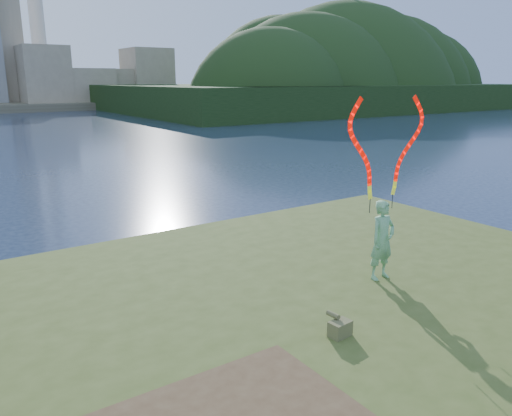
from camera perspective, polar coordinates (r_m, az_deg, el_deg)
ground at (r=10.01m, az=-0.74°, el=-14.47°), size 320.00×320.00×0.00m
grassy_knoll at (r=8.29m, az=8.55°, el=-18.62°), size 20.00×18.00×0.80m
wooded_hill at (r=93.24m, az=9.62°, el=11.40°), size 78.00×50.00×63.00m
woman_with_ribbons at (r=10.49m, az=14.33°, el=-0.57°), size 2.07×0.40×4.05m
canvas_bag at (r=8.43m, az=9.52°, el=-13.34°), size 0.38×0.43×0.34m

